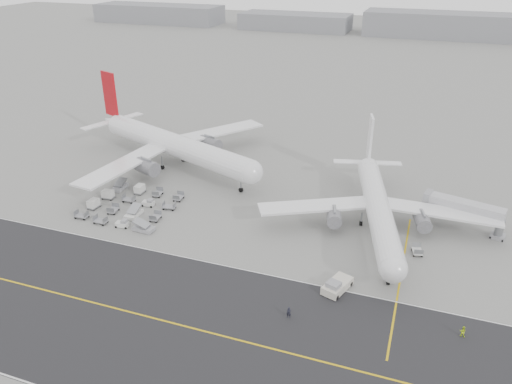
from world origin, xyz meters
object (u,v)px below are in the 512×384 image
(jet_bridge, at_px, (465,209))
(airliner_a, at_px, (172,144))
(pushback_tug, at_px, (337,286))
(ground_crew_b, at_px, (463,331))
(airliner_b, at_px, (377,206))
(ground_crew_a, at_px, (289,313))

(jet_bridge, bearing_deg, airliner_a, -173.16)
(pushback_tug, distance_m, ground_crew_b, 18.99)
(airliner_b, distance_m, jet_bridge, 16.48)
(airliner_a, height_order, ground_crew_b, airliner_a)
(airliner_a, bearing_deg, pushback_tug, -105.39)
(pushback_tug, bearing_deg, jet_bridge, 74.58)
(jet_bridge, xyz_separation_m, ground_crew_a, (-23.90, -36.13, -3.14))
(airliner_b, bearing_deg, ground_crew_b, -73.62)
(ground_crew_b, bearing_deg, airliner_a, -24.43)
(airliner_b, relative_size, ground_crew_b, 26.67)
(airliner_b, height_order, jet_bridge, airliner_b)
(pushback_tug, height_order, ground_crew_a, pushback_tug)
(jet_bridge, bearing_deg, ground_crew_a, -109.47)
(airliner_b, height_order, ground_crew_a, airliner_b)
(ground_crew_a, bearing_deg, ground_crew_b, -4.76)
(pushback_tug, relative_size, ground_crew_b, 4.43)
(jet_bridge, xyz_separation_m, ground_crew_b, (-0.15, -31.65, -3.23))
(pushback_tug, distance_m, jet_bridge, 33.25)
(ground_crew_a, bearing_deg, airliner_b, 59.68)
(airliner_b, relative_size, pushback_tug, 6.02)
(airliner_a, xyz_separation_m, airliner_b, (50.91, -13.49, -1.03))
(airliner_a, height_order, pushback_tug, airliner_a)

